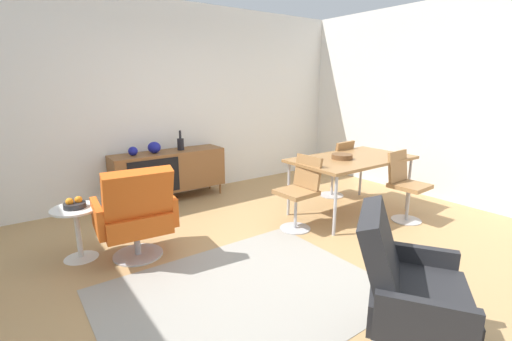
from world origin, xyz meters
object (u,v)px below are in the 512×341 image
object	(u,v)px
dining_chair_back_right	(336,166)
side_table_round	(78,227)
dining_chair_front_right	(405,183)
fruit_bowl	(74,204)
wooden_bowl_on_table	(342,157)
vase_ceramic_small	(154,147)
dining_table	(352,161)
vase_cobalt	(133,151)
dining_chair_near_window	(300,190)
armchair_black_shell	(407,287)
sideboard	(169,171)
vase_sculptural_dark	(181,144)
lounge_chair_red	(136,213)

from	to	relation	value
dining_chair_back_right	side_table_round	size ratio (longest dim) A/B	1.65
dining_chair_front_right	fruit_bowl	bearing A→B (deg)	160.07
wooden_bowl_on_table	dining_chair_front_right	size ratio (longest dim) A/B	0.30
vase_ceramic_small	fruit_bowl	size ratio (longest dim) A/B	0.88
dining_table	dining_chair_front_right	xyz separation A→B (m)	(0.35, -0.56, -0.23)
vase_cobalt	dining_chair_near_window	size ratio (longest dim) A/B	0.15
side_table_round	dining_chair_front_right	bearing A→B (deg)	-19.92
vase_cobalt	wooden_bowl_on_table	world-z (taller)	vase_cobalt
dining_chair_front_right	armchair_black_shell	size ratio (longest dim) A/B	0.90
dining_chair_front_right	sideboard	bearing A→B (deg)	130.31
wooden_bowl_on_table	side_table_round	xyz separation A→B (m)	(-2.97, 0.68, -0.45)
wooden_bowl_on_table	dining_chair_front_right	bearing A→B (deg)	-48.84
sideboard	vase_cobalt	distance (m)	0.60
vase_sculptural_dark	armchair_black_shell	bearing A→B (deg)	-93.33
vase_ceramic_small	dining_chair_near_window	xyz separation A→B (m)	(1.02, -1.87, -0.33)
vase_cobalt	vase_ceramic_small	world-z (taller)	vase_ceramic_small
vase_cobalt	side_table_round	world-z (taller)	vase_cobalt
vase_cobalt	dining_chair_front_right	xyz separation A→B (m)	(2.55, -2.43, -0.31)
dining_chair_back_right	lounge_chair_red	world-z (taller)	lounge_chair_red
vase_cobalt	wooden_bowl_on_table	xyz separation A→B (m)	(2.04, -1.85, -0.01)
vase_sculptural_dark	side_table_round	xyz separation A→B (m)	(-1.62, -1.17, -0.49)
vase_sculptural_dark	fruit_bowl	distance (m)	2.01
vase_cobalt	dining_chair_front_right	bearing A→B (deg)	-43.63
vase_cobalt	dining_chair_back_right	distance (m)	2.89
dining_table	side_table_round	distance (m)	3.23
side_table_round	fruit_bowl	bearing A→B (deg)	96.88
dining_table	armchair_black_shell	distance (m)	2.56
fruit_bowl	armchair_black_shell	bearing A→B (deg)	-61.39
vase_cobalt	armchair_black_shell	size ratio (longest dim) A/B	0.13
sideboard	dining_chair_front_right	size ratio (longest dim) A/B	1.87
vase_sculptural_dark	vase_ceramic_small	size ratio (longest dim) A/B	1.62
dining_table	side_table_round	world-z (taller)	dining_table
vase_sculptural_dark	dining_chair_back_right	size ratio (longest dim) A/B	0.33
vase_sculptural_dark	dining_table	distance (m)	2.41
dining_chair_front_right	dining_chair_back_right	world-z (taller)	same
vase_sculptural_dark	lounge_chair_red	xyz separation A→B (m)	(-1.15, -1.52, -0.35)
vase_cobalt	wooden_bowl_on_table	distance (m)	2.75
fruit_bowl	wooden_bowl_on_table	bearing A→B (deg)	-12.85
armchair_black_shell	dining_chair_back_right	bearing A→B (deg)	49.27
wooden_bowl_on_table	dining_chair_front_right	distance (m)	0.83
dining_table	side_table_round	bearing A→B (deg)	167.37
vase_ceramic_small	armchair_black_shell	world-z (taller)	armchair_black_shell
vase_ceramic_small	fruit_bowl	world-z (taller)	vase_ceramic_small
dining_table	dining_chair_front_right	distance (m)	0.70
dining_chair_near_window	vase_ceramic_small	bearing A→B (deg)	118.60
dining_table	dining_chair_back_right	size ratio (longest dim) A/B	1.87
fruit_bowl	vase_ceramic_small	bearing A→B (deg)	43.71
sideboard	dining_table	bearing A→B (deg)	-47.49
vase_cobalt	fruit_bowl	bearing A→B (deg)	-128.43
dining_chair_front_right	dining_table	bearing A→B (deg)	121.80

